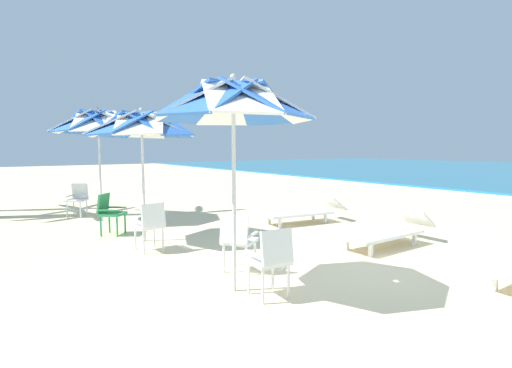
{
  "coord_description": "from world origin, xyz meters",
  "views": [
    {
      "loc": [
        3.34,
        -4.68,
        1.81
      ],
      "look_at": [
        -3.54,
        0.2,
        1.0
      ],
      "focal_mm": 26.3,
      "sensor_mm": 36.0,
      "label": 1
    }
  ],
  "objects_px": {
    "beach_umbrella_0": "(233,104)",
    "plastic_chair_4": "(78,198)",
    "sun_lounger_1": "(389,231)",
    "plastic_chair_1": "(271,258)",
    "beach_umbrella_2": "(98,123)",
    "plastic_chair_2": "(110,211)",
    "beach_umbrella_1": "(142,126)",
    "plastic_chair_0": "(238,238)",
    "plastic_chair_3": "(150,223)",
    "sun_lounger_2": "(305,211)"
  },
  "relations": [
    {
      "from": "beach_umbrella_0",
      "to": "plastic_chair_4",
      "type": "bearing_deg",
      "value": -175.04
    },
    {
      "from": "sun_lounger_1",
      "to": "plastic_chair_1",
      "type": "bearing_deg",
      "value": -78.45
    },
    {
      "from": "beach_umbrella_2",
      "to": "sun_lounger_1",
      "type": "height_order",
      "value": "beach_umbrella_2"
    },
    {
      "from": "plastic_chair_2",
      "to": "beach_umbrella_0",
      "type": "bearing_deg",
      "value": 6.4
    },
    {
      "from": "beach_umbrella_1",
      "to": "plastic_chair_4",
      "type": "height_order",
      "value": "beach_umbrella_1"
    },
    {
      "from": "plastic_chair_0",
      "to": "plastic_chair_3",
      "type": "distance_m",
      "value": 1.92
    },
    {
      "from": "sun_lounger_2",
      "to": "plastic_chair_2",
      "type": "bearing_deg",
      "value": -108.89
    },
    {
      "from": "beach_umbrella_2",
      "to": "plastic_chair_1",
      "type": "bearing_deg",
      "value": 4.33
    },
    {
      "from": "plastic_chair_1",
      "to": "plastic_chair_3",
      "type": "height_order",
      "value": "same"
    },
    {
      "from": "beach_umbrella_2",
      "to": "plastic_chair_3",
      "type": "bearing_deg",
      "value": 0.31
    },
    {
      "from": "plastic_chair_3",
      "to": "beach_umbrella_0",
      "type": "bearing_deg",
      "value": 5.21
    },
    {
      "from": "plastic_chair_1",
      "to": "plastic_chair_3",
      "type": "relative_size",
      "value": 1.0
    },
    {
      "from": "sun_lounger_2",
      "to": "plastic_chair_3",
      "type": "bearing_deg",
      "value": -85.47
    },
    {
      "from": "plastic_chair_1",
      "to": "plastic_chair_2",
      "type": "distance_m",
      "value": 4.66
    },
    {
      "from": "plastic_chair_4",
      "to": "beach_umbrella_0",
      "type": "bearing_deg",
      "value": 4.96
    },
    {
      "from": "plastic_chair_1",
      "to": "beach_umbrella_2",
      "type": "bearing_deg",
      "value": -175.67
    },
    {
      "from": "beach_umbrella_2",
      "to": "beach_umbrella_1",
      "type": "bearing_deg",
      "value": 3.94
    },
    {
      "from": "plastic_chair_0",
      "to": "plastic_chair_4",
      "type": "relative_size",
      "value": 1.0
    },
    {
      "from": "plastic_chair_0",
      "to": "plastic_chair_3",
      "type": "xyz_separation_m",
      "value": [
        -1.8,
        -0.66,
        0.0
      ]
    },
    {
      "from": "beach_umbrella_0",
      "to": "sun_lounger_1",
      "type": "height_order",
      "value": "beach_umbrella_0"
    },
    {
      "from": "plastic_chair_0",
      "to": "plastic_chair_3",
      "type": "height_order",
      "value": "same"
    },
    {
      "from": "beach_umbrella_0",
      "to": "plastic_chair_4",
      "type": "height_order",
      "value": "beach_umbrella_0"
    },
    {
      "from": "plastic_chair_1",
      "to": "beach_umbrella_2",
      "type": "relative_size",
      "value": 0.31
    },
    {
      "from": "plastic_chair_1",
      "to": "plastic_chair_2",
      "type": "bearing_deg",
      "value": -171.29
    },
    {
      "from": "plastic_chair_2",
      "to": "sun_lounger_1",
      "type": "bearing_deg",
      "value": 45.28
    },
    {
      "from": "plastic_chair_0",
      "to": "plastic_chair_2",
      "type": "distance_m",
      "value": 3.66
    },
    {
      "from": "plastic_chair_3",
      "to": "sun_lounger_1",
      "type": "distance_m",
      "value": 4.33
    },
    {
      "from": "plastic_chair_0",
      "to": "plastic_chair_2",
      "type": "xyz_separation_m",
      "value": [
        -3.55,
        -0.9,
        0.0
      ]
    },
    {
      "from": "sun_lounger_2",
      "to": "beach_umbrella_1",
      "type": "bearing_deg",
      "value": -97.28
    },
    {
      "from": "plastic_chair_2",
      "to": "plastic_chair_4",
      "type": "height_order",
      "value": "same"
    },
    {
      "from": "plastic_chair_0",
      "to": "plastic_chair_1",
      "type": "xyz_separation_m",
      "value": [
        1.05,
        -0.2,
        0.0
      ]
    },
    {
      "from": "plastic_chair_2",
      "to": "plastic_chair_0",
      "type": "bearing_deg",
      "value": 14.31
    },
    {
      "from": "beach_umbrella_0",
      "to": "plastic_chair_0",
      "type": "relative_size",
      "value": 3.12
    },
    {
      "from": "plastic_chair_3",
      "to": "sun_lounger_1",
      "type": "xyz_separation_m",
      "value": [
        2.19,
        3.73,
        -0.22
      ]
    },
    {
      "from": "plastic_chair_1",
      "to": "beach_umbrella_2",
      "type": "height_order",
      "value": "beach_umbrella_2"
    },
    {
      "from": "plastic_chair_1",
      "to": "sun_lounger_2",
      "type": "bearing_deg",
      "value": 132.35
    },
    {
      "from": "beach_umbrella_0",
      "to": "plastic_chair_4",
      "type": "xyz_separation_m",
      "value": [
        -6.86,
        -0.6,
        -1.84
      ]
    },
    {
      "from": "plastic_chair_0",
      "to": "plastic_chair_4",
      "type": "distance_m",
      "value": 6.34
    },
    {
      "from": "beach_umbrella_0",
      "to": "sun_lounger_1",
      "type": "bearing_deg",
      "value": 93.57
    },
    {
      "from": "plastic_chair_3",
      "to": "sun_lounger_2",
      "type": "bearing_deg",
      "value": 94.53
    },
    {
      "from": "beach_umbrella_1",
      "to": "plastic_chair_2",
      "type": "height_order",
      "value": "beach_umbrella_1"
    },
    {
      "from": "sun_lounger_1",
      "to": "plastic_chair_4",
      "type": "bearing_deg",
      "value": -148.3
    },
    {
      "from": "plastic_chair_0",
      "to": "plastic_chair_4",
      "type": "height_order",
      "value": "same"
    },
    {
      "from": "beach_umbrella_0",
      "to": "beach_umbrella_1",
      "type": "bearing_deg",
      "value": -179.01
    },
    {
      "from": "beach_umbrella_0",
      "to": "plastic_chair_4",
      "type": "distance_m",
      "value": 7.13
    },
    {
      "from": "beach_umbrella_1",
      "to": "sun_lounger_1",
      "type": "height_order",
      "value": "beach_umbrella_1"
    },
    {
      "from": "plastic_chair_2",
      "to": "plastic_chair_4",
      "type": "relative_size",
      "value": 1.0
    },
    {
      "from": "plastic_chair_0",
      "to": "sun_lounger_1",
      "type": "xyz_separation_m",
      "value": [
        0.39,
        3.07,
        -0.22
      ]
    },
    {
      "from": "beach_umbrella_1",
      "to": "plastic_chair_3",
      "type": "xyz_separation_m",
      "value": [
        0.79,
        -0.16,
        -1.73
      ]
    },
    {
      "from": "beach_umbrella_0",
      "to": "beach_umbrella_2",
      "type": "bearing_deg",
      "value": -177.67
    }
  ]
}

